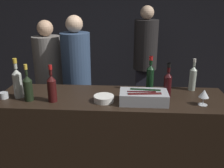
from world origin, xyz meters
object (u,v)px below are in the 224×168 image
object	(u,v)px
rose_wine_bottle	(17,82)
candle_votive	(4,95)
red_wine_bottle_burgundy	(150,77)
person_blond_tee	(77,77)
red_wine_bottle_tall	(52,87)
ice_bin_with_bottles	(144,96)
white_wine_bottle	(193,77)
bowl_white	(104,98)
person_grey_polo	(49,75)
person_in_hoodie	(145,58)
champagne_bottle	(28,87)
red_wine_bottle_black_foil	(168,84)
wine_glass	(204,94)

from	to	relation	value
rose_wine_bottle	candle_votive	bearing A→B (deg)	-165.56
red_wine_bottle_burgundy	candle_votive	bearing A→B (deg)	-169.02
rose_wine_bottle	person_blond_tee	world-z (taller)	person_blond_tee
red_wine_bottle_burgundy	red_wine_bottle_tall	world-z (taller)	red_wine_bottle_burgundy
ice_bin_with_bottles	white_wine_bottle	size ratio (longest dim) A/B	1.31
bowl_white	person_grey_polo	distance (m)	1.44
rose_wine_bottle	person_in_hoodie	size ratio (longest dim) A/B	0.21
bowl_white	champagne_bottle	xyz separation A→B (m)	(-0.70, -0.02, 0.10)
bowl_white	person_grey_polo	xyz separation A→B (m)	(-0.88, 1.13, -0.15)
candle_votive	person_grey_polo	distance (m)	1.13
bowl_white	person_blond_tee	world-z (taller)	person_blond_tee
white_wine_bottle	red_wine_bottle_burgundy	bearing A→B (deg)	-170.11
red_wine_bottle_black_foil	red_wine_bottle_tall	size ratio (longest dim) A/B	0.98
red_wine_bottle_tall	ice_bin_with_bottles	bearing A→B (deg)	1.51
person_grey_polo	person_in_hoodie	bearing A→B (deg)	-49.40
wine_glass	person_grey_polo	bearing A→B (deg)	146.82
red_wine_bottle_black_foil	person_grey_polo	size ratio (longest dim) A/B	0.20
red_wine_bottle_tall	red_wine_bottle_burgundy	bearing A→B (deg)	18.77
ice_bin_with_bottles	red_wine_bottle_black_foil	xyz separation A→B (m)	(0.23, 0.14, 0.08)
rose_wine_bottle	red_wine_bottle_tall	size ratio (longest dim) A/B	1.10
person_in_hoodie	white_wine_bottle	bearing A→B (deg)	-97.59
candle_votive	red_wine_bottle_tall	bearing A→B (deg)	-4.57
white_wine_bottle	red_wine_bottle_tall	bearing A→B (deg)	-164.05
white_wine_bottle	person_blond_tee	world-z (taller)	person_blond_tee
white_wine_bottle	red_wine_bottle_tall	xyz separation A→B (m)	(-1.35, -0.38, 0.00)
rose_wine_bottle	red_wine_bottle_black_foil	size ratio (longest dim) A/B	1.12
rose_wine_bottle	red_wine_bottle_black_foil	bearing A→B (deg)	3.61
wine_glass	person_grey_polo	world-z (taller)	person_grey_polo
white_wine_bottle	red_wine_bottle_burgundy	xyz separation A→B (m)	(-0.44, -0.08, 0.02)
person_blond_tee	ice_bin_with_bottles	bearing A→B (deg)	-93.00
bowl_white	person_in_hoodie	world-z (taller)	person_in_hoodie
red_wine_bottle_black_foil	person_blond_tee	bearing A→B (deg)	142.30
red_wine_bottle_tall	white_wine_bottle	bearing A→B (deg)	15.95
person_blond_tee	red_wine_bottle_burgundy	bearing A→B (deg)	-80.20
candle_votive	rose_wine_bottle	world-z (taller)	rose_wine_bottle
white_wine_bottle	candle_votive	bearing A→B (deg)	-169.28
red_wine_bottle_tall	person_in_hoodie	xyz separation A→B (m)	(0.96, 1.86, -0.16)
champagne_bottle	person_in_hoodie	xyz separation A→B (m)	(1.18, 1.85, -0.15)
person_blond_tee	candle_votive	bearing A→B (deg)	-162.47
white_wine_bottle	champagne_bottle	bearing A→B (deg)	-166.49
white_wine_bottle	person_blond_tee	bearing A→B (deg)	156.41
wine_glass	person_blond_tee	size ratio (longest dim) A/B	0.08
champagne_bottle	person_blond_tee	world-z (taller)	person_blond_tee
red_wine_bottle_burgundy	person_grey_polo	size ratio (longest dim) A/B	0.22
candle_votive	rose_wine_bottle	bearing A→B (deg)	14.44
person_blond_tee	person_grey_polo	distance (m)	0.48
champagne_bottle	bowl_white	bearing A→B (deg)	1.56
person_blond_tee	person_grey_polo	bearing A→B (deg)	111.90
ice_bin_with_bottles	rose_wine_bottle	distance (m)	1.19
red_wine_bottle_tall	wine_glass	bearing A→B (deg)	0.21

